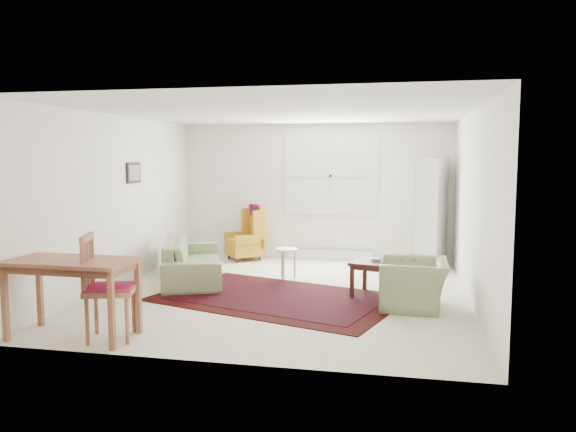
% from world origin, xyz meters
% --- Properties ---
extents(room, '(5.04, 5.54, 2.51)m').
position_xyz_m(room, '(0.02, 0.21, 1.26)').
color(room, silver).
rests_on(room, ground).
extents(rug, '(3.60, 2.87, 0.03)m').
position_xyz_m(rug, '(-0.01, -0.33, 0.02)').
color(rug, black).
rests_on(rug, ground).
extents(sofa, '(1.51, 2.28, 0.86)m').
position_xyz_m(sofa, '(-1.56, 0.58, 0.43)').
color(sofa, '#7A875A').
rests_on(sofa, ground).
extents(armchair, '(0.84, 0.95, 0.73)m').
position_xyz_m(armchair, '(1.77, -0.41, 0.37)').
color(armchair, '#7A875A').
rests_on(armchair, ground).
extents(wingback_chair, '(0.85, 0.85, 1.02)m').
position_xyz_m(wingback_chair, '(-1.25, 2.33, 0.51)').
color(wingback_chair, '#C3871E').
rests_on(wingback_chair, ground).
extents(coffee_table, '(0.73, 0.73, 0.48)m').
position_xyz_m(coffee_table, '(1.27, 0.10, 0.24)').
color(coffee_table, '#3B1A12').
rests_on(coffee_table, ground).
extents(stool, '(0.45, 0.45, 0.48)m').
position_xyz_m(stool, '(-0.15, 0.92, 0.24)').
color(stool, white).
rests_on(stool, ground).
extents(cabinet, '(0.59, 0.83, 1.87)m').
position_xyz_m(cabinet, '(2.10, 2.35, 0.93)').
color(cabinet, white).
rests_on(cabinet, ground).
extents(desk, '(1.32, 0.68, 0.83)m').
position_xyz_m(desk, '(-1.75, -2.35, 0.42)').
color(desk, '#9A5E3E').
rests_on(desk, ground).
extents(desk_chair, '(0.61, 0.61, 1.10)m').
position_xyz_m(desk_chair, '(-1.34, -2.32, 0.55)').
color(desk_chair, '#9A5E3E').
rests_on(desk_chair, ground).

